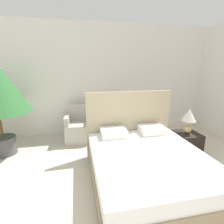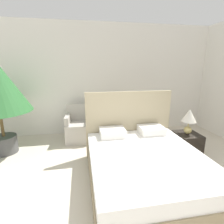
{
  "view_description": "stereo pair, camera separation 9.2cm",
  "coord_description": "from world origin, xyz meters",
  "px_view_note": "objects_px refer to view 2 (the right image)",
  "views": [
    {
      "loc": [
        -0.69,
        -1.09,
        1.81
      ],
      "look_at": [
        0.07,
        2.63,
        0.82
      ],
      "focal_mm": 28.0,
      "sensor_mm": 36.0,
      "label": 1
    },
    {
      "loc": [
        -0.6,
        -1.11,
        1.81
      ],
      "look_at": [
        0.07,
        2.63,
        0.82
      ],
      "focal_mm": 28.0,
      "sensor_mm": 36.0,
      "label": 2
    }
  ],
  "objects_px": {
    "armchair_near_window_right": "(117,127)",
    "nightstand": "(187,144)",
    "side_table": "(99,130)",
    "armchair_near_window_left": "(80,129)",
    "table_lamp": "(189,118)",
    "bed": "(144,164)"
  },
  "relations": [
    {
      "from": "armchair_near_window_left",
      "to": "table_lamp",
      "type": "xyz_separation_m",
      "value": [
        2.17,
        -1.17,
        0.52
      ]
    },
    {
      "from": "bed",
      "to": "side_table",
      "type": "distance_m",
      "value": 1.92
    },
    {
      "from": "bed",
      "to": "nightstand",
      "type": "xyz_separation_m",
      "value": [
        1.18,
        0.65,
        -0.06
      ]
    },
    {
      "from": "nightstand",
      "to": "table_lamp",
      "type": "relative_size",
      "value": 0.97
    },
    {
      "from": "armchair_near_window_right",
      "to": "side_table",
      "type": "bearing_deg",
      "value": -178.84
    },
    {
      "from": "armchair_near_window_right",
      "to": "nightstand",
      "type": "xyz_separation_m",
      "value": [
        1.24,
        -1.17,
        -0.06
      ]
    },
    {
      "from": "armchair_near_window_right",
      "to": "nightstand",
      "type": "height_order",
      "value": "armchair_near_window_right"
    },
    {
      "from": "armchair_near_window_left",
      "to": "nightstand",
      "type": "bearing_deg",
      "value": -24.89
    },
    {
      "from": "armchair_near_window_right",
      "to": "table_lamp",
      "type": "relative_size",
      "value": 1.73
    },
    {
      "from": "armchair_near_window_left",
      "to": "table_lamp",
      "type": "distance_m",
      "value": 2.52
    },
    {
      "from": "bed",
      "to": "nightstand",
      "type": "distance_m",
      "value": 1.35
    },
    {
      "from": "armchair_near_window_right",
      "to": "side_table",
      "type": "relative_size",
      "value": 1.9
    },
    {
      "from": "bed",
      "to": "side_table",
      "type": "height_order",
      "value": "bed"
    },
    {
      "from": "bed",
      "to": "table_lamp",
      "type": "xyz_separation_m",
      "value": [
        1.16,
        0.65,
        0.52
      ]
    },
    {
      "from": "bed",
      "to": "nightstand",
      "type": "relative_size",
      "value": 4.16
    },
    {
      "from": "table_lamp",
      "to": "side_table",
      "type": "bearing_deg",
      "value": 144.81
    },
    {
      "from": "bed",
      "to": "nightstand",
      "type": "height_order",
      "value": "bed"
    },
    {
      "from": "armchair_near_window_left",
      "to": "armchair_near_window_right",
      "type": "bearing_deg",
      "value": 3.31
    },
    {
      "from": "bed",
      "to": "armchair_near_window_right",
      "type": "height_order",
      "value": "bed"
    },
    {
      "from": "table_lamp",
      "to": "side_table",
      "type": "xyz_separation_m",
      "value": [
        -1.69,
        1.2,
        -0.59
      ]
    },
    {
      "from": "armchair_near_window_right",
      "to": "bed",
      "type": "bearing_deg",
      "value": -83.69
    },
    {
      "from": "side_table",
      "to": "armchair_near_window_right",
      "type": "bearing_deg",
      "value": -3.24
    }
  ]
}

